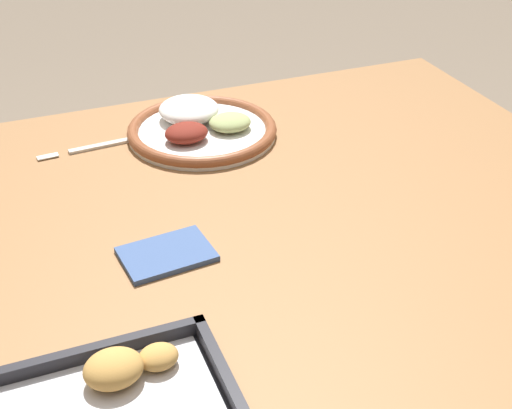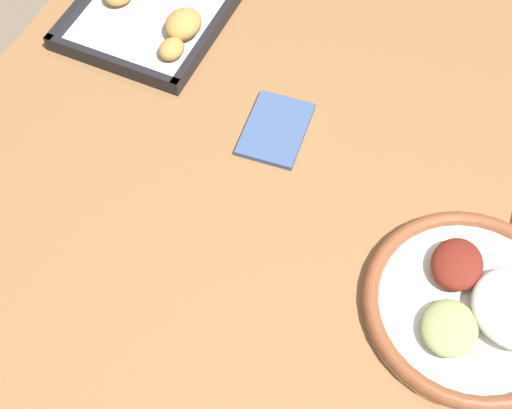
{
  "view_description": "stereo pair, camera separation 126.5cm",
  "coord_description": "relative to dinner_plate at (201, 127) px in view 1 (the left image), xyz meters",
  "views": [
    {
      "loc": [
        0.31,
        0.79,
        1.3
      ],
      "look_at": [
        -0.01,
        0.0,
        0.76
      ],
      "focal_mm": 50.0,
      "sensor_mm": 36.0,
      "label": 1
    },
    {
      "loc": [
        -0.45,
        -0.2,
        1.53
      ],
      "look_at": [
        -0.01,
        0.0,
        0.76
      ],
      "focal_mm": 50.0,
      "sensor_mm": 36.0,
      "label": 2
    }
  ],
  "objects": [
    {
      "name": "fork",
      "position": [
        0.16,
        -0.02,
        -0.01
      ],
      "size": [
        0.22,
        0.03,
        0.0
      ],
      "rotation": [
        0.0,
        0.0,
        0.07
      ],
      "color": "silver",
      "rests_on": "dining_table"
    },
    {
      "name": "napkin",
      "position": [
        0.15,
        0.33,
        -0.01
      ],
      "size": [
        0.13,
        0.09,
        0.01
      ],
      "color": "#3F598C",
      "rests_on": "dining_table"
    },
    {
      "name": "dining_table",
      "position": [
        0.02,
        0.3,
        -0.11
      ],
      "size": [
        1.17,
        0.95,
        0.73
      ],
      "color": "olive",
      "rests_on": "ground_plane"
    },
    {
      "name": "dinner_plate",
      "position": [
        0.0,
        0.0,
        0.0
      ],
      "size": [
        0.26,
        0.26,
        0.05
      ],
      "color": "white",
      "rests_on": "dining_table"
    }
  ]
}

